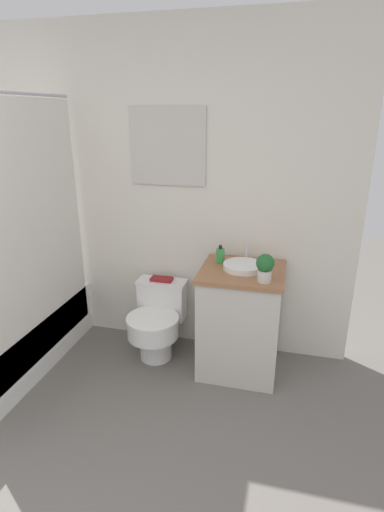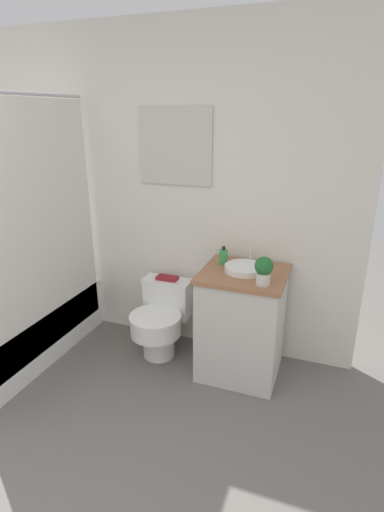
{
  "view_description": "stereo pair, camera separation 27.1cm",
  "coord_description": "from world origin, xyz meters",
  "px_view_note": "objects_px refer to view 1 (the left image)",
  "views": [
    {
      "loc": [
        1.13,
        -0.54,
        1.86
      ],
      "look_at": [
        0.51,
        1.93,
        0.94
      ],
      "focal_mm": 28.0,
      "sensor_mm": 36.0,
      "label": 1
    },
    {
      "loc": [
        1.39,
        -0.46,
        1.86
      ],
      "look_at": [
        0.51,
        1.93,
        0.94
      ],
      "focal_mm": 28.0,
      "sensor_mm": 36.0,
      "label": 2
    }
  ],
  "objects_px": {
    "sink": "(243,266)",
    "soap_bottle": "(220,255)",
    "potted_plant": "(265,267)",
    "toilet": "(157,321)",
    "book_on_tank": "(162,279)"
  },
  "relations": [
    {
      "from": "sink",
      "to": "soap_bottle",
      "type": "xyz_separation_m",
      "value": [
        -0.18,
        0.08,
        0.04
      ]
    },
    {
      "from": "toilet",
      "to": "potted_plant",
      "type": "relative_size",
      "value": 3.09
    },
    {
      "from": "sink",
      "to": "book_on_tank",
      "type": "bearing_deg",
      "value": 168.18
    },
    {
      "from": "book_on_tank",
      "to": "soap_bottle",
      "type": "bearing_deg",
      "value": -6.47
    },
    {
      "from": "sink",
      "to": "soap_bottle",
      "type": "distance_m",
      "value": 0.2
    },
    {
      "from": "toilet",
      "to": "sink",
      "type": "relative_size",
      "value": 1.84
    },
    {
      "from": "soap_bottle",
      "to": "potted_plant",
      "type": "relative_size",
      "value": 0.7
    },
    {
      "from": "potted_plant",
      "to": "book_on_tank",
      "type": "bearing_deg",
      "value": 158.11
    },
    {
      "from": "soap_bottle",
      "to": "potted_plant",
      "type": "height_order",
      "value": "potted_plant"
    },
    {
      "from": "potted_plant",
      "to": "book_on_tank",
      "type": "xyz_separation_m",
      "value": [
        -0.82,
        0.33,
        -0.31
      ]
    },
    {
      "from": "toilet",
      "to": "potted_plant",
      "type": "bearing_deg",
      "value": -12.63
    },
    {
      "from": "toilet",
      "to": "book_on_tank",
      "type": "height_order",
      "value": "book_on_tank"
    },
    {
      "from": "soap_bottle",
      "to": "book_on_tank",
      "type": "xyz_separation_m",
      "value": [
        -0.48,
        0.05,
        -0.26
      ]
    },
    {
      "from": "toilet",
      "to": "soap_bottle",
      "type": "distance_m",
      "value": 0.74
    },
    {
      "from": "toilet",
      "to": "book_on_tank",
      "type": "relative_size",
      "value": 3.43
    }
  ]
}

